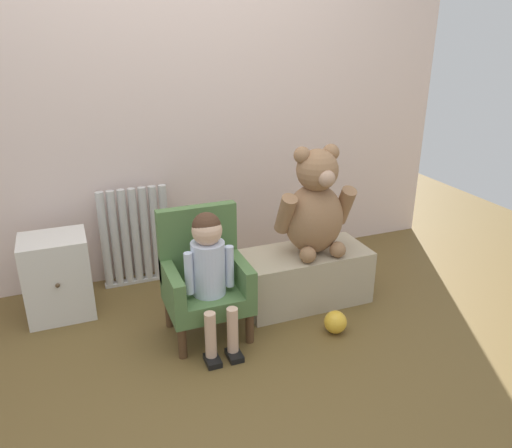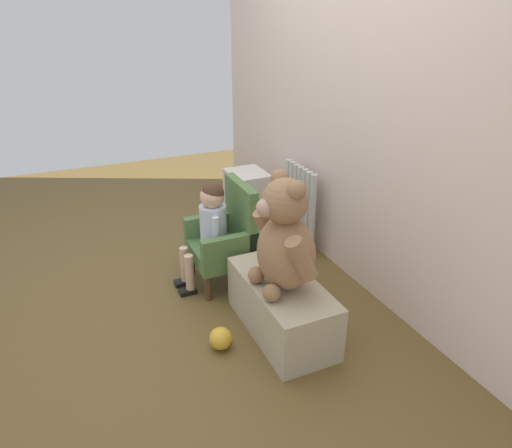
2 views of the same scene
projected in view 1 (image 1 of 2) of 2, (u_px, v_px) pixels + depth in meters
ground_plane at (245, 376)px, 2.35m from camera, size 6.00×6.00×0.00m
back_wall at (171, 86)px, 2.98m from camera, size 3.80×0.05×2.40m
radiator at (136, 237)px, 3.10m from camera, size 0.43×0.05×0.63m
small_dresser at (58, 276)px, 2.78m from camera, size 0.35×0.31×0.47m
child_armchair at (204, 277)px, 2.60m from camera, size 0.42×0.36×0.67m
child_figure at (209, 262)px, 2.46m from camera, size 0.25×0.35×0.70m
low_bench at (305, 276)px, 2.94m from camera, size 0.74×0.35×0.32m
large_teddy_bear at (315, 207)px, 2.79m from camera, size 0.45×0.32×0.62m
toy_ball at (335, 322)px, 2.67m from camera, size 0.12×0.12×0.12m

